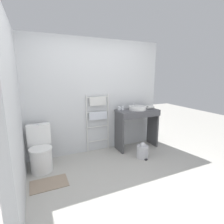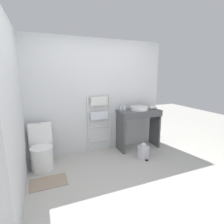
{
  "view_description": "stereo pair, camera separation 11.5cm",
  "coord_description": "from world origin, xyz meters",
  "px_view_note": "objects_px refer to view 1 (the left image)",
  "views": [
    {
      "loc": [
        -1.21,
        -1.93,
        1.67
      ],
      "look_at": [
        0.01,
        0.74,
        1.04
      ],
      "focal_mm": 28.0,
      "sensor_mm": 36.0,
      "label": 1
    },
    {
      "loc": [
        -1.11,
        -1.97,
        1.67
      ],
      "look_at": [
        0.01,
        0.74,
        1.04
      ],
      "focal_mm": 28.0,
      "sensor_mm": 36.0,
      "label": 2
    }
  ],
  "objects_px": {
    "sink_basin": "(138,108)",
    "trash_bin": "(142,151)",
    "towel_radiator": "(98,113)",
    "cup_near_edge": "(123,108)",
    "toilet": "(41,152)",
    "cup_near_wall": "(119,108)",
    "hair_dryer": "(151,107)"
  },
  "relations": [
    {
      "from": "sink_basin",
      "to": "trash_bin",
      "type": "xyz_separation_m",
      "value": [
        -0.17,
        -0.49,
        -0.8
      ]
    },
    {
      "from": "cup_near_edge",
      "to": "trash_bin",
      "type": "height_order",
      "value": "cup_near_edge"
    },
    {
      "from": "towel_radiator",
      "to": "hair_dryer",
      "type": "distance_m",
      "value": 1.23
    },
    {
      "from": "towel_radiator",
      "to": "sink_basin",
      "type": "relative_size",
      "value": 3.2
    },
    {
      "from": "toilet",
      "to": "trash_bin",
      "type": "bearing_deg",
      "value": -11.43
    },
    {
      "from": "sink_basin",
      "to": "cup_near_edge",
      "type": "bearing_deg",
      "value": 159.31
    },
    {
      "from": "cup_near_wall",
      "to": "sink_basin",
      "type": "bearing_deg",
      "value": -20.61
    },
    {
      "from": "towel_radiator",
      "to": "trash_bin",
      "type": "height_order",
      "value": "towel_radiator"
    },
    {
      "from": "cup_near_wall",
      "to": "trash_bin",
      "type": "bearing_deg",
      "value": -71.47
    },
    {
      "from": "toilet",
      "to": "sink_basin",
      "type": "bearing_deg",
      "value": 2.89
    },
    {
      "from": "toilet",
      "to": "trash_bin",
      "type": "height_order",
      "value": "toilet"
    },
    {
      "from": "trash_bin",
      "to": "toilet",
      "type": "bearing_deg",
      "value": 168.57
    },
    {
      "from": "cup_near_wall",
      "to": "hair_dryer",
      "type": "relative_size",
      "value": 0.43
    },
    {
      "from": "towel_radiator",
      "to": "trash_bin",
      "type": "xyz_separation_m",
      "value": [
        0.7,
        -0.7,
        -0.73
      ]
    },
    {
      "from": "hair_dryer",
      "to": "towel_radiator",
      "type": "bearing_deg",
      "value": 168.66
    },
    {
      "from": "towel_radiator",
      "to": "hair_dryer",
      "type": "xyz_separation_m",
      "value": [
        1.2,
        -0.24,
        0.07
      ]
    },
    {
      "from": "trash_bin",
      "to": "towel_radiator",
      "type": "bearing_deg",
      "value": 135.15
    },
    {
      "from": "sink_basin",
      "to": "cup_near_wall",
      "type": "bearing_deg",
      "value": 159.39
    },
    {
      "from": "toilet",
      "to": "cup_near_edge",
      "type": "distance_m",
      "value": 1.88
    },
    {
      "from": "sink_basin",
      "to": "towel_radiator",
      "type": "bearing_deg",
      "value": 166.62
    },
    {
      "from": "sink_basin",
      "to": "cup_near_edge",
      "type": "relative_size",
      "value": 4.42
    },
    {
      "from": "cup_near_wall",
      "to": "trash_bin",
      "type": "relative_size",
      "value": 0.26
    },
    {
      "from": "sink_basin",
      "to": "cup_near_wall",
      "type": "distance_m",
      "value": 0.41
    },
    {
      "from": "cup_near_edge",
      "to": "toilet",
      "type": "bearing_deg",
      "value": -172.8
    },
    {
      "from": "towel_radiator",
      "to": "cup_near_edge",
      "type": "xyz_separation_m",
      "value": [
        0.56,
        -0.09,
        0.07
      ]
    },
    {
      "from": "toilet",
      "to": "hair_dryer",
      "type": "relative_size",
      "value": 4.04
    },
    {
      "from": "towel_radiator",
      "to": "cup_near_edge",
      "type": "bearing_deg",
      "value": -9.09
    },
    {
      "from": "toilet",
      "to": "towel_radiator",
      "type": "bearing_deg",
      "value": 14.55
    },
    {
      "from": "toilet",
      "to": "cup_near_wall",
      "type": "bearing_deg",
      "value": 8.37
    },
    {
      "from": "toilet",
      "to": "trash_bin",
      "type": "relative_size",
      "value": 2.42
    },
    {
      "from": "towel_radiator",
      "to": "hair_dryer",
      "type": "relative_size",
      "value": 6.33
    },
    {
      "from": "sink_basin",
      "to": "cup_near_edge",
      "type": "xyz_separation_m",
      "value": [
        -0.31,
        0.12,
        0.0
      ]
    }
  ]
}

